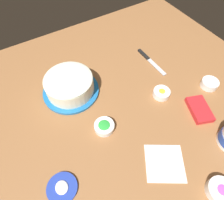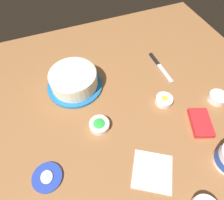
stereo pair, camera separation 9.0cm
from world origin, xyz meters
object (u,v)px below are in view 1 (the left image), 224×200
frosted_cake (70,85)px  candy_box_lower (199,109)px  frosting_tub_lid (62,188)px  sprinkle_bowl_rainbow (221,191)px  spreading_knife (149,59)px  sprinkle_bowl_pink (210,84)px  sprinkle_bowl_green (105,127)px  paper_napkin (165,163)px  sprinkle_bowl_yellow (161,93)px

frosted_cake → candy_box_lower: (0.41, 0.46, -0.04)m
frosting_tub_lid → sprinkle_bowl_rainbow: (0.31, 0.48, 0.02)m
spreading_knife → sprinkle_bowl_pink: 0.34m
frosted_cake → sprinkle_bowl_green: 0.27m
sprinkle_bowl_green → sprinkle_bowl_rainbow: size_ratio=0.90×
sprinkle_bowl_rainbow → sprinkle_bowl_pink: bearing=136.8°
paper_napkin → sprinkle_bowl_green: bearing=-153.4°
spreading_knife → sprinkle_bowl_rainbow: 0.71m
spreading_knife → sprinkle_bowl_green: sprinkle_bowl_green is taller
candy_box_lower → sprinkle_bowl_green: bearing=-88.6°
spreading_knife → paper_napkin: size_ratio=1.57×
sprinkle_bowl_yellow → sprinkle_bowl_rainbow: size_ratio=0.83×
frosted_cake → candy_box_lower: 0.62m
frosted_cake → sprinkle_bowl_green: (0.27, 0.04, -0.03)m
frosted_cake → frosting_tub_lid: size_ratio=2.42×
frosting_tub_lid → sprinkle_bowl_yellow: sprinkle_bowl_yellow is taller
spreading_knife → sprinkle_bowl_pink: sprinkle_bowl_pink is taller
sprinkle_bowl_rainbow → sprinkle_bowl_yellow: bearing=167.1°
spreading_knife → sprinkle_bowl_rainbow: sprinkle_bowl_rainbow is taller
sprinkle_bowl_rainbow → frosting_tub_lid: bearing=-122.4°
sprinkle_bowl_green → frosted_cake: bearing=-171.5°
frosting_tub_lid → sprinkle_bowl_pink: sprinkle_bowl_pink is taller
frosting_tub_lid → spreading_knife: frosting_tub_lid is taller
sprinkle_bowl_green → candy_box_lower: (0.15, 0.42, -0.00)m
candy_box_lower → paper_napkin: 0.32m
spreading_knife → paper_napkin: (0.50, -0.30, -0.00)m
frosted_cake → sprinkle_bowl_yellow: 0.45m
sprinkle_bowl_pink → paper_napkin: bearing=-67.1°
sprinkle_bowl_pink → sprinkle_bowl_rainbow: bearing=-43.2°
paper_napkin → frosting_tub_lid: bearing=-107.9°
spreading_knife → paper_napkin: spreading_knife is taller
frosted_cake → frosting_tub_lid: frosted_cake is taller
sprinkle_bowl_rainbow → paper_napkin: (-0.18, -0.10, -0.02)m
sprinkle_bowl_yellow → frosting_tub_lid: bearing=-76.0°
candy_box_lower → sprinkle_bowl_yellow: bearing=-130.0°
spreading_knife → candy_box_lower: size_ratio=1.69×
paper_napkin → frosted_cake: bearing=-162.2°
sprinkle_bowl_rainbow → candy_box_lower: size_ratio=0.70×
sprinkle_bowl_green → sprinkle_bowl_yellow: 0.33m
frosting_tub_lid → frosted_cake: bearing=151.5°
sprinkle_bowl_green → candy_box_lower: bearing=70.8°
frosted_cake → spreading_knife: size_ratio=1.17×
sprinkle_bowl_green → sprinkle_bowl_yellow: size_ratio=1.08×
frosting_tub_lid → sprinkle_bowl_rainbow: 0.57m
sprinkle_bowl_yellow → candy_box_lower: bearing=29.4°
frosted_cake → paper_napkin: frosted_cake is taller
paper_napkin → spreading_knife: bearing=148.7°
frosting_tub_lid → candy_box_lower: (0.02, 0.68, 0.01)m
sprinkle_bowl_yellow → sprinkle_bowl_pink: bearing=72.0°
spreading_knife → sprinkle_bowl_green: size_ratio=2.67×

